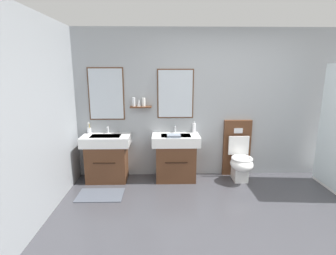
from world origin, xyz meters
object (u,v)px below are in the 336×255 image
(vanity_sink_right, at_px, (176,156))
(toilet, at_px, (239,158))
(vanity_sink_left, at_px, (107,157))
(folded_hand_towel, at_px, (174,136))
(toothbrush_cup, at_px, (89,130))
(soap_dispenser, at_px, (194,128))

(vanity_sink_right, xyz_separation_m, toilet, (1.09, 0.00, -0.04))
(vanity_sink_left, bearing_deg, folded_hand_towel, -7.09)
(vanity_sink_right, xyz_separation_m, folded_hand_towel, (-0.04, -0.14, 0.39))
(vanity_sink_left, relative_size, toothbrush_cup, 4.04)
(vanity_sink_left, xyz_separation_m, folded_hand_towel, (1.13, -0.14, 0.39))
(toilet, height_order, soap_dispenser, toilet)
(toilet, xyz_separation_m, toothbrush_cup, (-2.58, 0.16, 0.46))
(soap_dispenser, height_order, folded_hand_towel, soap_dispenser)
(vanity_sink_right, distance_m, folded_hand_towel, 0.42)
(soap_dispenser, bearing_deg, vanity_sink_right, -152.31)
(vanity_sink_left, xyz_separation_m, toilet, (2.26, 0.00, -0.04))
(vanity_sink_left, distance_m, toilet, 2.26)
(vanity_sink_right, distance_m, soap_dispenser, 0.59)
(folded_hand_towel, bearing_deg, soap_dispenser, 40.37)
(toilet, bearing_deg, folded_hand_towel, -172.93)
(toothbrush_cup, bearing_deg, soap_dispenser, 0.32)
(vanity_sink_right, bearing_deg, soap_dispenser, 27.69)
(vanity_sink_left, height_order, soap_dispenser, soap_dispenser)
(vanity_sink_right, bearing_deg, folded_hand_towel, -105.93)
(toilet, bearing_deg, vanity_sink_left, -179.99)
(vanity_sink_right, relative_size, soap_dispenser, 3.98)
(toothbrush_cup, bearing_deg, vanity_sink_left, -26.96)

